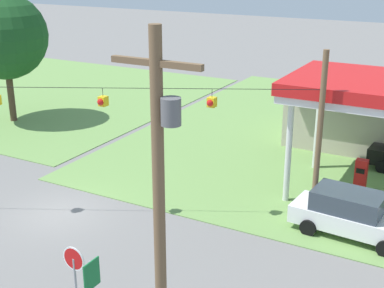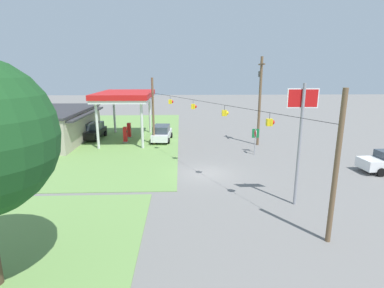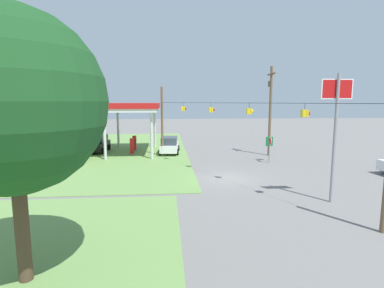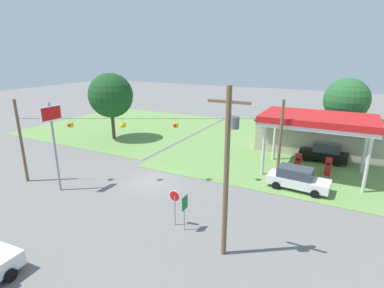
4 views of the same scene
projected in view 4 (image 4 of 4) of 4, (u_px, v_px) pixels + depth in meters
name	position (u px, v px, depth m)	size (l,w,h in m)	color
ground_plane	(152.00, 181.00, 26.63)	(160.00, 160.00, 0.00)	slate
grass_verge_station_corner	(338.00, 153.00, 34.20)	(36.00, 28.00, 0.04)	#6B934C
grass_verge_opposite_corner	(126.00, 125.00, 47.25)	(24.00, 24.00, 0.04)	#6B934C
gas_station_canopy	(318.00, 121.00, 26.82)	(9.72, 6.02, 5.63)	silver
gas_station_store	(318.00, 135.00, 34.69)	(13.39, 7.35, 3.69)	#B2A893
fuel_pump_near	(298.00, 163.00, 28.63)	(0.71, 0.56, 1.78)	gray
fuel_pump_far	(328.00, 168.00, 27.47)	(0.71, 0.56, 1.78)	gray
car_at_pumps_front	(297.00, 178.00, 24.85)	(5.06, 2.38, 1.87)	white
car_at_pumps_rear	(325.00, 153.00, 31.21)	(4.76, 2.31, 1.94)	black
stop_sign_roadside	(175.00, 200.00, 19.33)	(0.80, 0.08, 2.50)	#99999E
stop_sign_overhead	(53.00, 131.00, 23.47)	(0.22, 1.83, 7.33)	gray
route_sign	(185.00, 206.00, 18.78)	(0.10, 0.70, 2.40)	gray
utility_pole_main	(227.00, 167.00, 15.47)	(2.20, 0.44, 9.45)	brown
signal_span_gantry	(150.00, 138.00, 25.46)	(20.03, 10.24, 7.30)	brown
tree_behind_station	(346.00, 100.00, 37.41)	(5.48, 5.48, 8.07)	#4C3828
tree_west_verge	(111.00, 96.00, 38.15)	(5.65, 5.65, 8.61)	#4C3828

